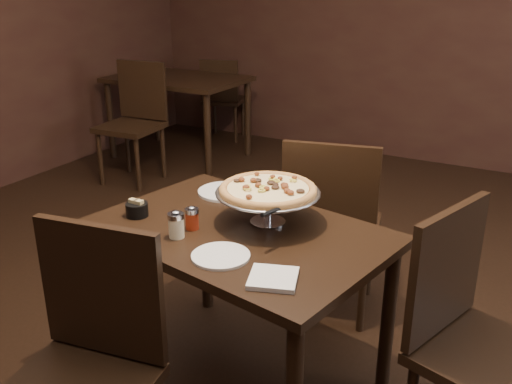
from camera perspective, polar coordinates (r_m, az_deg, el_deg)
The scene contains 16 objects.
room at distance 2.09m, azimuth 1.41°, elevation 13.57°, with size 6.04×7.04×2.84m.
dining_table at distance 2.32m, azimuth -1.69°, elevation -5.82°, with size 1.28×0.97×0.72m.
background_table at distance 5.47m, azimuth -7.82°, elevation 10.27°, with size 1.23×0.82×0.77m.
pizza_stand at distance 2.28m, azimuth 1.20°, elevation 0.20°, with size 0.42×0.42×0.17m.
parmesan_shaker at distance 2.20m, azimuth -7.98°, elevation -3.25°, with size 0.06×0.06×0.11m.
pepper_flake_shaker at distance 2.27m, azimuth -6.42°, elevation -2.61°, with size 0.06×0.06×0.10m.
packet_caddy at distance 2.43m, azimuth -11.83°, elevation -1.68°, with size 0.09×0.09×0.07m.
napkin_stack at distance 1.91m, azimuth 1.73°, elevation -8.61°, with size 0.16×0.16×0.02m, color silver.
plate_left at distance 2.64m, azimuth -3.08°, elevation 0.04°, with size 0.25×0.25×0.01m, color white.
plate_near at distance 2.06m, azimuth -3.55°, elevation -6.39°, with size 0.21×0.21×0.01m, color white.
serving_spatula at distance 2.08m, azimuth 1.61°, elevation -2.02°, with size 0.12×0.12×0.02m.
chair_far at distance 2.84m, azimuth 7.58°, elevation -3.00°, with size 0.54×0.54×0.96m.
chair_near at distance 1.96m, azimuth -16.77°, elevation -16.15°, with size 0.51×0.51×0.95m.
chair_side at distance 2.14m, azimuth 20.87°, elevation -13.14°, with size 0.56×0.56×0.95m.
bg_chair_far at distance 6.06m, azimuth -3.37°, elevation 9.55°, with size 0.49×0.49×0.85m.
bg_chair_near at distance 4.93m, azimuth -12.01°, elevation 7.32°, with size 0.50×0.50×0.99m.
Camera 1 is at (1.02, -1.81, 1.68)m, focal length 40.00 mm.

